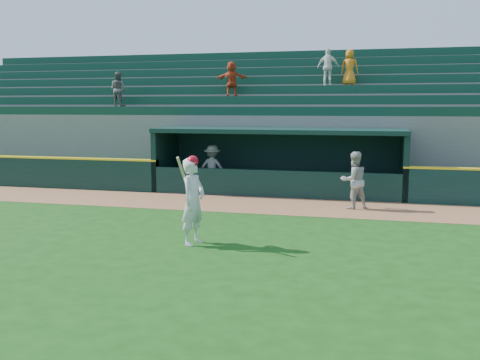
{
  "coord_description": "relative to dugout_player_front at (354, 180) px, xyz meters",
  "views": [
    {
      "loc": [
        3.51,
        -12.37,
        3.3
      ],
      "look_at": [
        0.0,
        1.6,
        1.3
      ],
      "focal_mm": 40.0,
      "sensor_mm": 36.0,
      "label": 1
    }
  ],
  "objects": [
    {
      "name": "ground",
      "position": [
        -2.92,
        -5.03,
        -0.93
      ],
      "size": [
        120.0,
        120.0,
        0.0
      ],
      "primitive_type": "plane",
      "color": "#164511",
      "rests_on": "ground"
    },
    {
      "name": "warning_track",
      "position": [
        -2.92,
        -0.13,
        -0.92
      ],
      "size": [
        40.0,
        3.0,
        0.01
      ],
      "primitive_type": "cube",
      "color": "#94603B",
      "rests_on": "ground"
    },
    {
      "name": "dugout_player_front",
      "position": [
        0.0,
        0.0,
        0.0
      ],
      "size": [
        1.13,
        1.06,
        1.86
      ],
      "primitive_type": "imported",
      "rotation": [
        0.0,
        0.0,
        3.67
      ],
      "color": "#A1A19C",
      "rests_on": "ground"
    },
    {
      "name": "dugout_player_inside",
      "position": [
        -5.54,
        2.56,
        -0.03
      ],
      "size": [
        1.16,
        0.68,
        1.79
      ],
      "primitive_type": "imported",
      "rotation": [
        0.0,
        0.0,
        3.13
      ],
      "color": "#989893",
      "rests_on": "ground"
    },
    {
      "name": "dugout",
      "position": [
        -2.92,
        2.97,
        0.43
      ],
      "size": [
        9.4,
        2.8,
        2.46
      ],
      "color": "slate",
      "rests_on": "ground"
    },
    {
      "name": "stands",
      "position": [
        -2.9,
        7.53,
        1.46
      ],
      "size": [
        34.5,
        6.28,
        6.06
      ],
      "color": "slate",
      "rests_on": "ground"
    },
    {
      "name": "batter_at_plate",
      "position": [
        -3.56,
        -5.51,
        0.14
      ],
      "size": [
        0.66,
        0.91,
        2.16
      ],
      "color": "silver",
      "rests_on": "ground"
    }
  ]
}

